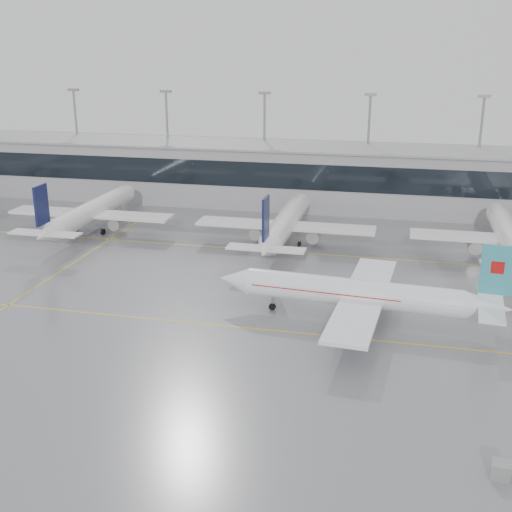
# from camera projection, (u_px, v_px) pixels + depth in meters

# --- Properties ---
(ground) EXTENTS (320.00, 320.00, 0.00)m
(ground) POSITION_uv_depth(u_px,v_px,m) (233.00, 327.00, 76.12)
(ground) COLOR slate
(ground) RESTS_ON ground
(taxi_line_main) EXTENTS (120.00, 0.25, 0.01)m
(taxi_line_main) POSITION_uv_depth(u_px,v_px,m) (233.00, 327.00, 76.12)
(taxi_line_main) COLOR gold
(taxi_line_main) RESTS_ON ground
(taxi_line_north) EXTENTS (120.00, 0.25, 0.01)m
(taxi_line_north) POSITION_uv_depth(u_px,v_px,m) (281.00, 251.00, 103.89)
(taxi_line_north) COLOR gold
(taxi_line_north) RESTS_ON ground
(taxi_line_cross) EXTENTS (0.25, 60.00, 0.01)m
(taxi_line_cross) POSITION_uv_depth(u_px,v_px,m) (66.00, 267.00, 96.38)
(taxi_line_cross) COLOR gold
(taxi_line_cross) RESTS_ON ground
(terminal) EXTENTS (180.00, 15.00, 12.00)m
(terminal) POSITION_uv_depth(u_px,v_px,m) (310.00, 177.00, 131.64)
(terminal) COLOR gray
(terminal) RESTS_ON ground
(terminal_glass) EXTENTS (180.00, 0.20, 5.00)m
(terminal_glass) POSITION_uv_depth(u_px,v_px,m) (305.00, 177.00, 124.18)
(terminal_glass) COLOR black
(terminal_glass) RESTS_ON ground
(terminal_roof) EXTENTS (182.00, 16.00, 0.40)m
(terminal_roof) POSITION_uv_depth(u_px,v_px,m) (311.00, 147.00, 129.70)
(terminal_roof) COLOR gray
(terminal_roof) RESTS_ON ground
(light_masts) EXTENTS (156.40, 1.00, 22.60)m
(light_masts) POSITION_uv_depth(u_px,v_px,m) (315.00, 137.00, 134.89)
(light_masts) COLOR gray
(light_masts) RESTS_ON ground
(air_canada_jet) EXTENTS (35.45, 28.14, 11.00)m
(air_canada_jet) POSITION_uv_depth(u_px,v_px,m) (362.00, 294.00, 76.66)
(air_canada_jet) COLOR white
(air_canada_jet) RESTS_ON ground
(parked_jet_b) EXTENTS (29.64, 36.96, 11.72)m
(parked_jet_b) POSITION_uv_depth(u_px,v_px,m) (91.00, 212.00, 113.59)
(parked_jet_b) COLOR white
(parked_jet_b) RESTS_ON ground
(parked_jet_c) EXTENTS (29.64, 36.96, 11.72)m
(parked_jet_c) POSITION_uv_depth(u_px,v_px,m) (285.00, 223.00, 106.15)
(parked_jet_c) COLOR white
(parked_jet_c) RESTS_ON ground
(parked_jet_d) EXTENTS (29.64, 36.96, 11.72)m
(parked_jet_d) POSITION_uv_depth(u_px,v_px,m) (509.00, 237.00, 98.71)
(parked_jet_d) COLOR white
(parked_jet_d) RESTS_ON ground
(gse_unit) EXTENTS (1.58, 1.49, 1.42)m
(gse_unit) POSITION_uv_depth(u_px,v_px,m) (501.00, 471.00, 49.25)
(gse_unit) COLOR gray
(gse_unit) RESTS_ON ground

